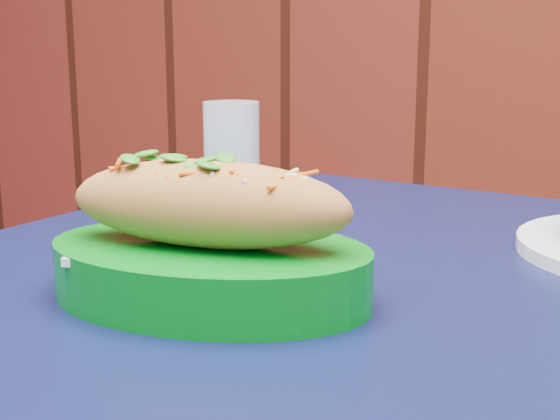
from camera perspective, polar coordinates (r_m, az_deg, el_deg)
The scene contains 3 objects.
cafe_table at distance 0.63m, azimuth 8.04°, elevation -13.08°, with size 0.84×0.84×0.75m.
banh_mi_basket at distance 0.56m, azimuth -5.22°, elevation -2.35°, with size 0.26×0.20×0.11m.
water_glass at distance 0.94m, azimuth -3.56°, elevation 4.60°, with size 0.07×0.07×0.11m, color silver.
Camera 1 is at (0.65, 1.06, 0.94)m, focal length 50.00 mm.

